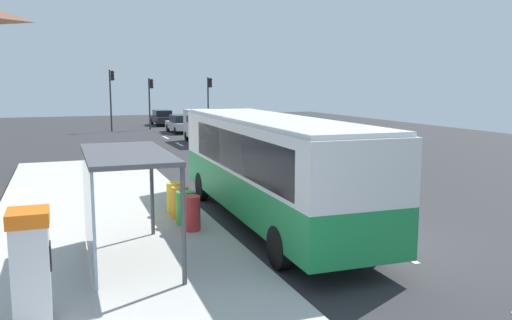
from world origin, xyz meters
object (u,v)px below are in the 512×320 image
at_px(recycling_bin_red, 191,213).
at_px(bus_shelter, 113,178).
at_px(sedan_near, 163,117).
at_px(traffic_light_far_side, 111,91).
at_px(bus, 269,163).
at_px(white_van, 206,124).
at_px(traffic_light_median, 150,95).
at_px(recycling_bin_green, 185,208).
at_px(recycling_bin_yellow, 175,198).
at_px(ticket_machine, 31,265).
at_px(recycling_bin_orange, 180,202).
at_px(sedan_far, 181,123).
at_px(traffic_light_near_side, 209,95).

height_order(recycling_bin_red, bus_shelter, bus_shelter).
relative_size(sedan_near, traffic_light_far_side, 0.82).
bearing_deg(bus, white_van, 79.81).
bearing_deg(traffic_light_median, traffic_light_far_side, -167.15).
bearing_deg(recycling_bin_green, traffic_light_median, 82.32).
bearing_deg(recycling_bin_yellow, bus, -33.10).
relative_size(ticket_machine, recycling_bin_orange, 2.04).
bearing_deg(ticket_machine, bus_shelter, 58.83).
relative_size(white_van, sedan_far, 1.17).
distance_m(traffic_light_far_side, traffic_light_median, 3.62).
bearing_deg(recycling_bin_green, sedan_near, 80.48).
bearing_deg(recycling_bin_green, recycling_bin_red, -90.00).
relative_size(traffic_light_median, bus_shelter, 1.17).
distance_m(recycling_bin_yellow, traffic_light_far_side, 32.10).
distance_m(bus, white_van, 22.11).
xyz_separation_m(recycling_bin_yellow, traffic_light_median, (4.60, 32.75, 2.46)).
height_order(recycling_bin_orange, traffic_light_median, traffic_light_median).
bearing_deg(recycling_bin_green, bus_shelter, -129.97).
height_order(sedan_far, bus_shelter, bus_shelter).
bearing_deg(recycling_bin_orange, sedan_near, 80.30).
xyz_separation_m(white_van, traffic_light_median, (-1.80, 12.61, 1.78)).
height_order(recycling_bin_red, recycling_bin_green, same).
bearing_deg(sedan_near, bus_shelter, -101.89).
height_order(sedan_far, traffic_light_median, traffic_light_median).
relative_size(sedan_far, traffic_light_near_side, 0.94).
relative_size(white_van, recycling_bin_yellow, 5.50).
bearing_deg(ticket_machine, recycling_bin_orange, 57.50).
distance_m(sedan_far, ticket_machine, 36.84).
height_order(ticket_machine, traffic_light_far_side, traffic_light_far_side).
bearing_deg(bus, recycling_bin_red, -169.13).
distance_m(white_van, traffic_light_median, 12.86).
distance_m(recycling_bin_green, traffic_light_far_side, 33.49).
xyz_separation_m(bus, recycling_bin_yellow, (-2.49, 1.62, -1.19)).
bearing_deg(recycling_bin_red, ticket_machine, -129.72).
xyz_separation_m(ticket_machine, recycling_bin_red, (3.82, 4.60, -0.52)).
xyz_separation_m(bus, traffic_light_near_side, (7.21, 32.77, 1.33)).
bearing_deg(traffic_light_far_side, bus, -87.62).
bearing_deg(bus_shelter, traffic_light_median, 79.50).
height_order(ticket_machine, recycling_bin_yellow, ticket_machine).
bearing_deg(traffic_light_median, sedan_far, -65.09).
bearing_deg(traffic_light_far_side, recycling_bin_red, -91.84).
distance_m(recycling_bin_green, recycling_bin_orange, 0.70).
height_order(sedan_far, traffic_light_far_side, traffic_light_far_side).
bearing_deg(sedan_far, traffic_light_near_side, 37.85).
bearing_deg(traffic_light_far_side, ticket_machine, -97.25).
xyz_separation_m(white_van, sedan_near, (0.10, 17.21, -0.55)).
xyz_separation_m(traffic_light_far_side, traffic_light_median, (3.51, 0.80, -0.43)).
relative_size(white_van, recycling_bin_green, 5.50).
height_order(traffic_light_near_side, traffic_light_far_side, traffic_light_far_side).
xyz_separation_m(white_van, bus_shelter, (-8.61, -24.17, 0.75)).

